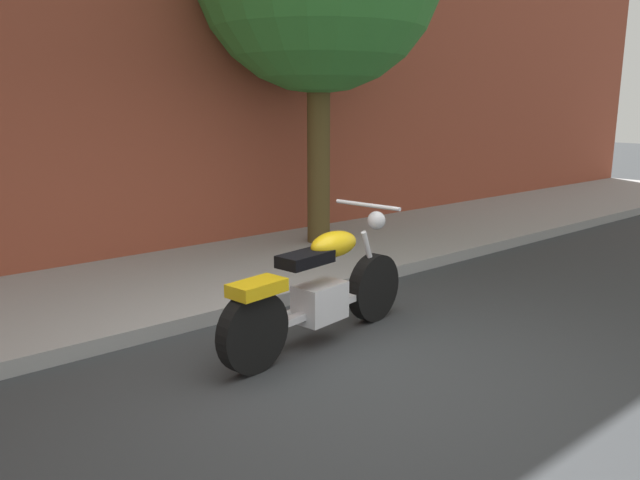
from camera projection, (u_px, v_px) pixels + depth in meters
ground_plane at (354, 369)px, 4.75m from camera, size 60.00×60.00×0.00m
sidewalk at (182, 282)px, 6.84m from camera, size 25.74×2.53×0.14m
motorcycle at (319, 291)px, 5.19m from camera, size 2.17×0.71×1.14m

